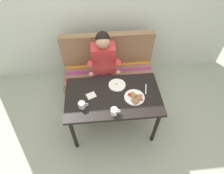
{
  "coord_description": "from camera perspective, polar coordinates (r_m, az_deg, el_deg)",
  "views": [
    {
      "loc": [
        -0.15,
        -1.47,
        2.6
      ],
      "look_at": [
        0.0,
        0.15,
        0.72
      ],
      "focal_mm": 30.49,
      "sensor_mm": 36.0,
      "label": 1
    }
  ],
  "objects": [
    {
      "name": "plate_eggs",
      "position": [
        2.49,
        1.52,
        0.61
      ],
      "size": [
        0.22,
        0.22,
        0.04
      ],
      "color": "white",
      "rests_on": "table"
    },
    {
      "name": "fork",
      "position": [
        2.49,
        10.13,
        -0.57
      ],
      "size": [
        0.05,
        0.17,
        0.0
      ],
      "primitive_type": "cube",
      "rotation": [
        0.0,
        0.0,
        -0.23
      ],
      "color": "silver",
      "rests_on": "table"
    },
    {
      "name": "person",
      "position": [
        2.78,
        -2.45,
        7.02
      ],
      "size": [
        0.45,
        0.61,
        1.21
      ],
      "color": "#CA3637",
      "rests_on": "ground"
    },
    {
      "name": "napkin",
      "position": [
        2.39,
        -6.28,
        -2.56
      ],
      "size": [
        0.14,
        0.13,
        0.01
      ],
      "primitive_type": "cube",
      "rotation": [
        0.0,
        0.0,
        0.4
      ],
      "color": "silver",
      "rests_on": "table"
    },
    {
      "name": "coffee_mug",
      "position": [
        2.27,
        -8.97,
        -5.31
      ],
      "size": [
        0.12,
        0.08,
        0.09
      ],
      "color": "white",
      "rests_on": "table"
    },
    {
      "name": "table",
      "position": [
        2.45,
        0.32,
        -3.75
      ],
      "size": [
        1.2,
        0.7,
        0.73
      ],
      "color": "black",
      "rests_on": "ground"
    },
    {
      "name": "back_wall",
      "position": [
        3.04,
        -2.11,
        23.73
      ],
      "size": [
        4.4,
        0.1,
        2.6
      ],
      "primitive_type": "cube",
      "color": "beige",
      "rests_on": "ground"
    },
    {
      "name": "couch",
      "position": [
        3.19,
        -1.01,
        3.72
      ],
      "size": [
        1.44,
        0.56,
        1.0
      ],
      "color": "olive",
      "rests_on": "ground"
    },
    {
      "name": "coffee_mug_second",
      "position": [
        2.19,
        0.71,
        -7.33
      ],
      "size": [
        0.12,
        0.08,
        0.09
      ],
      "color": "white",
      "rests_on": "table"
    },
    {
      "name": "ground_plane",
      "position": [
        2.99,
        0.27,
        -11.27
      ],
      "size": [
        8.0,
        8.0,
        0.0
      ],
      "primitive_type": "plane",
      "color": "#9FA991"
    },
    {
      "name": "plate_breakfast",
      "position": [
        2.36,
        6.82,
        -3.12
      ],
      "size": [
        0.25,
        0.25,
        0.05
      ],
      "color": "white",
      "rests_on": "table"
    }
  ]
}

